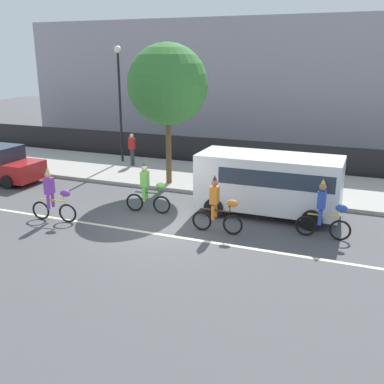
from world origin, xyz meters
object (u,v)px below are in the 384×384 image
at_px(parade_cyclist_purple, 53,198).
at_px(parade_cyclist_cobalt, 324,213).
at_px(pedestrian_onlooker, 132,149).
at_px(parade_cyclist_orange, 218,208).
at_px(street_lamp_post, 119,87).
at_px(parked_van_white, 271,180).
at_px(parade_cyclist_lime, 148,190).

relative_size(parade_cyclist_purple, parade_cyclist_cobalt, 1.00).
bearing_deg(pedestrian_onlooker, parade_cyclist_cobalt, -30.46).
relative_size(parade_cyclist_purple, parade_cyclist_orange, 1.00).
xyz_separation_m(parade_cyclist_orange, street_lamp_post, (-7.80, 7.35, 3.15)).
height_order(parade_cyclist_purple, parked_van_white, parked_van_white).
distance_m(parade_cyclist_lime, parked_van_white, 4.42).
height_order(parade_cyclist_orange, pedestrian_onlooker, parade_cyclist_orange).
xyz_separation_m(street_lamp_post, pedestrian_onlooker, (0.97, -0.65, -2.97)).
height_order(parked_van_white, pedestrian_onlooker, parked_van_white).
distance_m(parade_cyclist_cobalt, street_lamp_post, 13.22).
relative_size(parade_cyclist_lime, pedestrian_onlooker, 1.19).
bearing_deg(pedestrian_onlooker, parade_cyclist_lime, -56.25).
distance_m(parade_cyclist_orange, pedestrian_onlooker, 9.58).
xyz_separation_m(parade_cyclist_lime, parade_cyclist_orange, (2.98, -0.93, 0.00)).
distance_m(parade_cyclist_cobalt, parked_van_white, 2.61).
bearing_deg(parade_cyclist_purple, parade_cyclist_lime, 37.72).
bearing_deg(parked_van_white, pedestrian_onlooker, 151.45).
height_order(parade_cyclist_lime, parked_van_white, parked_van_white).
bearing_deg(parade_cyclist_orange, parade_cyclist_lime, 162.69).
height_order(parade_cyclist_purple, parade_cyclist_lime, same).
bearing_deg(pedestrian_onlooker, parade_cyclist_orange, -44.45).
relative_size(parade_cyclist_purple, street_lamp_post, 0.33).
xyz_separation_m(parked_van_white, street_lamp_post, (-8.99, 5.01, 2.71)).
xyz_separation_m(parade_cyclist_purple, parade_cyclist_lime, (2.61, 2.02, 0.00)).
distance_m(parade_cyclist_purple, parked_van_white, 7.61).
xyz_separation_m(parade_cyclist_purple, parade_cyclist_cobalt, (8.82, 1.88, 0.00)).
distance_m(parade_cyclist_purple, parade_cyclist_cobalt, 9.02).
bearing_deg(parade_cyclist_orange, parade_cyclist_cobalt, 13.63).
xyz_separation_m(parade_cyclist_purple, parked_van_white, (6.77, 3.43, 0.44)).
bearing_deg(parked_van_white, parade_cyclist_purple, -153.14).
bearing_deg(parade_cyclist_lime, parade_cyclist_purple, -142.28).
relative_size(parade_cyclist_purple, parked_van_white, 0.38).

